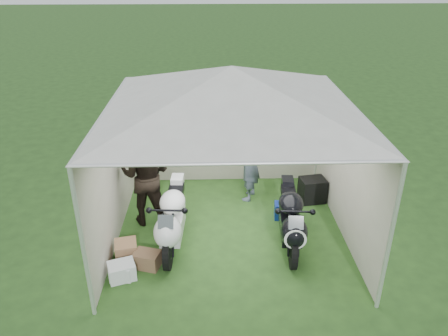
{
  "coord_description": "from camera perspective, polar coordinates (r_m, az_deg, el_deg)",
  "views": [
    {
      "loc": [
        -0.33,
        -6.64,
        4.53
      ],
      "look_at": [
        -0.11,
        0.35,
        1.09
      ],
      "focal_mm": 35.0,
      "sensor_mm": 36.0,
      "label": 1
    }
  ],
  "objects": [
    {
      "name": "crate_0",
      "position": [
        7.09,
        -13.2,
        -12.96
      ],
      "size": [
        0.48,
        0.43,
        0.27
      ],
      "primitive_type": "cube",
      "rotation": [
        0.0,
        0.0,
        0.34
      ],
      "color": "silver",
      "rests_on": "ground"
    },
    {
      "name": "motorcycle_black",
      "position": [
        7.45,
        8.74,
        -6.64
      ],
      "size": [
        0.52,
        1.92,
        0.95
      ],
      "rotation": [
        0.0,
        0.0,
        -0.08
      ],
      "color": "black",
      "rests_on": "ground"
    },
    {
      "name": "paddock_stand",
      "position": [
        8.39,
        8.02,
        -5.55
      ],
      "size": [
        0.43,
        0.29,
        0.31
      ],
      "primitive_type": "cube",
      "rotation": [
        0.0,
        0.0,
        -0.08
      ],
      "color": "blue",
      "rests_on": "ground"
    },
    {
      "name": "equipment_box",
      "position": [
        9.0,
        11.46,
        -2.82
      ],
      "size": [
        0.55,
        0.47,
        0.49
      ],
      "primitive_type": "cube",
      "rotation": [
        0.0,
        0.0,
        0.15
      ],
      "color": "black",
      "rests_on": "ground"
    },
    {
      "name": "person_blue_jacket",
      "position": [
        8.68,
        3.4,
        0.74
      ],
      "size": [
        0.55,
        0.68,
        1.61
      ],
      "primitive_type": "imported",
      "rotation": [
        0.0,
        0.0,
        -1.88
      ],
      "color": "slate",
      "rests_on": "ground"
    },
    {
      "name": "crate_2",
      "position": [
        7.1,
        -13.28,
        -13.05
      ],
      "size": [
        0.33,
        0.28,
        0.24
      ],
      "primitive_type": "cube",
      "rotation": [
        0.0,
        0.0,
        -0.03
      ],
      "color": "silver",
      "rests_on": "ground"
    },
    {
      "name": "crate_3",
      "position": [
        7.24,
        -10.01,
        -11.7
      ],
      "size": [
        0.47,
        0.39,
        0.27
      ],
      "primitive_type": "cube",
      "rotation": [
        0.0,
        0.0,
        -0.29
      ],
      "color": "brown",
      "rests_on": "ground"
    },
    {
      "name": "crate_1",
      "position": [
        7.46,
        -12.65,
        -10.48
      ],
      "size": [
        0.42,
        0.42,
        0.31
      ],
      "primitive_type": "cube",
      "rotation": [
        0.0,
        0.0,
        0.21
      ],
      "color": "#916847",
      "rests_on": "ground"
    },
    {
      "name": "canopy_tent",
      "position": [
        6.97,
        0.97,
        9.88
      ],
      "size": [
        5.66,
        5.66,
        3.0
      ],
      "color": "silver",
      "rests_on": "ground"
    },
    {
      "name": "ground",
      "position": [
        8.05,
        0.85,
        -8.07
      ],
      "size": [
        80.0,
        80.0,
        0.0
      ],
      "primitive_type": "plane",
      "color": "#224119",
      "rests_on": "ground"
    },
    {
      "name": "person_dark_jacket",
      "position": [
        7.95,
        -10.16,
        -0.86
      ],
      "size": [
        1.05,
        0.88,
        1.94
      ],
      "primitive_type": "imported",
      "rotation": [
        0.0,
        0.0,
        2.98
      ],
      "color": "black",
      "rests_on": "ground"
    },
    {
      "name": "motorcycle_white",
      "position": [
        7.41,
        -6.81,
        -6.56
      ],
      "size": [
        0.51,
        1.98,
        0.97
      ],
      "rotation": [
        0.0,
        0.0,
        -0.06
      ],
      "color": "black",
      "rests_on": "ground"
    }
  ]
}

